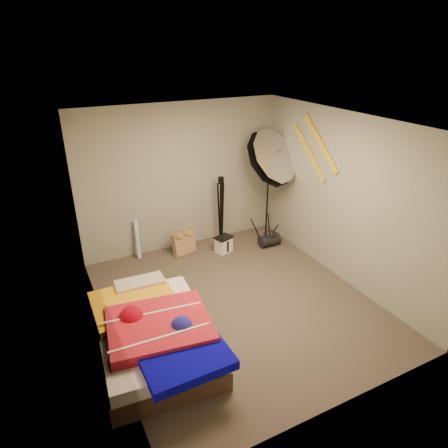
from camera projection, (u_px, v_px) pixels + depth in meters
floor at (237, 302)px, 5.63m from camera, size 4.00×4.00×0.00m
ceiling at (240, 123)px, 4.58m from camera, size 4.00×4.00×0.00m
wall_back at (181, 178)px, 6.73m from camera, size 3.50×0.00×3.50m
wall_front at (348, 307)px, 3.49m from camera, size 3.50×0.00×3.50m
wall_left at (99, 252)px, 4.39m from camera, size 0.00×4.00×4.00m
wall_right at (343, 199)px, 5.82m from camera, size 0.00×4.00×4.00m
tote_bag at (184, 243)px, 6.84m from camera, size 0.43×0.26×0.41m
wrapping_roll at (137, 240)px, 6.68m from camera, size 0.10×0.19×0.65m
camera_case at (224, 245)px, 6.92m from camera, size 0.32×0.27×0.27m
duffel_bag at (269, 240)px, 7.13m from camera, size 0.36×0.22×0.22m
wall_stripe_upper at (321, 143)px, 6.00m from camera, size 0.02×0.91×0.78m
wall_stripe_lower at (309, 153)px, 6.29m from camera, size 0.02×0.91×0.78m
bed at (154, 333)px, 4.64m from camera, size 1.40×1.99×0.53m
photo_umbrella at (269, 159)px, 6.67m from camera, size 1.14×1.02×2.16m
camera_tripod at (221, 207)px, 6.91m from camera, size 0.09×0.09×1.28m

